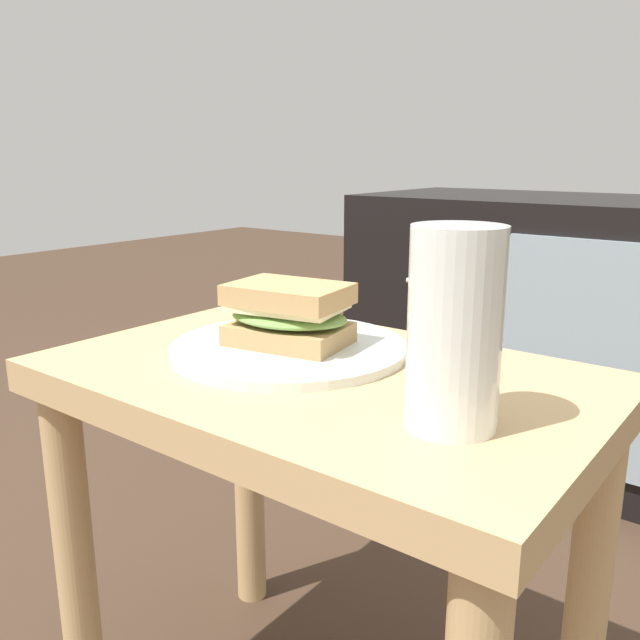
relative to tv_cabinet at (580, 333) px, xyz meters
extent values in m
cube|color=tan|center=(0.01, -0.95, 0.15)|extent=(0.56, 0.36, 0.04)
cylinder|color=tan|center=(-0.23, -1.09, -0.08)|extent=(0.04, 0.04, 0.43)
cylinder|color=tan|center=(-0.23, -0.80, -0.08)|extent=(0.04, 0.04, 0.43)
cylinder|color=tan|center=(0.26, -0.80, -0.08)|extent=(0.04, 0.04, 0.43)
cube|color=black|center=(0.00, 0.00, 0.00)|extent=(0.96, 0.44, 0.58)
cube|color=#8C9EA8|center=(0.12, -0.22, 0.01)|extent=(0.40, 0.01, 0.44)
cylinder|color=silver|center=(-0.27, -0.23, 0.12)|extent=(0.08, 0.01, 0.01)
cylinder|color=silver|center=(-0.27, -0.23, -0.10)|extent=(0.08, 0.01, 0.01)
cylinder|color=silver|center=(-0.05, -0.93, 0.17)|extent=(0.26, 0.26, 0.01)
cube|color=tan|center=(-0.05, -0.93, 0.19)|extent=(0.14, 0.11, 0.02)
ellipsoid|color=#729E4C|center=(-0.05, -0.93, 0.21)|extent=(0.15, 0.11, 0.02)
cube|color=beige|center=(-0.05, -0.93, 0.22)|extent=(0.13, 0.10, 0.01)
cube|color=tan|center=(-0.05, -0.93, 0.23)|extent=(0.13, 0.10, 0.02)
cylinder|color=silver|center=(0.18, -1.00, 0.25)|extent=(0.07, 0.07, 0.16)
cylinder|color=#B26014|center=(0.18, -1.00, 0.23)|extent=(0.07, 0.07, 0.12)
cylinder|color=white|center=(0.18, -1.00, 0.30)|extent=(0.07, 0.07, 0.01)
camera|label=1|loc=(0.40, -1.45, 0.38)|focal=37.19mm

